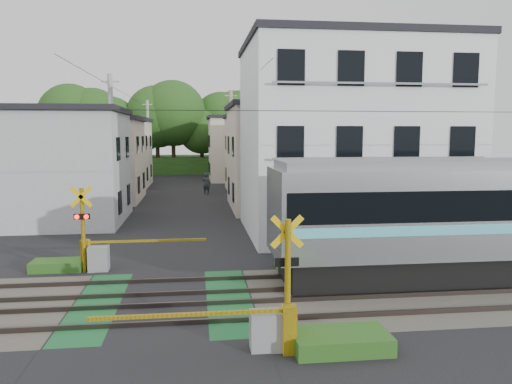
{
  "coord_description": "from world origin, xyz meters",
  "views": [
    {
      "loc": [
        0.96,
        -14.35,
        4.9
      ],
      "look_at": [
        3.34,
        5.0,
        2.6
      ],
      "focal_mm": 35.0,
      "sensor_mm": 36.0,
      "label": 1
    }
  ],
  "objects": [
    {
      "name": "catenary",
      "position": [
        6.0,
        0.03,
        3.7
      ],
      "size": [
        60.0,
        5.04,
        7.0
      ],
      "color": "#2D2D33",
      "rests_on": "ground"
    },
    {
      "name": "apartment_block",
      "position": [
        8.5,
        9.49,
        4.66
      ],
      "size": [
        10.2,
        8.36,
        9.3
      ],
      "color": "white",
      "rests_on": "ground"
    },
    {
      "name": "crossing_signal_near",
      "position": [
        2.59,
        -3.65,
        0.71
      ],
      "size": [
        4.74,
        0.65,
        3.09
      ],
      "color": "yellow",
      "rests_on": "ground"
    },
    {
      "name": "houses_row",
      "position": [
        0.25,
        25.92,
        3.24
      ],
      "size": [
        22.07,
        31.35,
        6.8
      ],
      "color": "#B2B5B8",
      "rests_on": "ground"
    },
    {
      "name": "weed_patches",
      "position": [
        1.76,
        -0.09,
        0.18
      ],
      "size": [
        10.25,
        8.8,
        0.4
      ],
      "color": "#2D5E1E",
      "rests_on": "ground"
    },
    {
      "name": "utility_poles",
      "position": [
        -1.05,
        23.01,
        4.08
      ],
      "size": [
        7.9,
        42.0,
        8.0
      ],
      "color": "#A5A5A0",
      "rests_on": "ground"
    },
    {
      "name": "ground",
      "position": [
        0.0,
        0.0,
        0.0
      ],
      "size": [
        120.0,
        120.0,
        0.0
      ],
      "primitive_type": "plane",
      "color": "black"
    },
    {
      "name": "tree_hill",
      "position": [
        -0.35,
        48.05,
        5.54
      ],
      "size": [
        40.0,
        13.1,
        11.18
      ],
      "color": "#264E1A",
      "rests_on": "ground"
    },
    {
      "name": "track_bed",
      "position": [
        0.0,
        0.0,
        0.04
      ],
      "size": [
        120.0,
        120.0,
        0.14
      ],
      "color": "#47423A",
      "rests_on": "ground"
    },
    {
      "name": "pedestrian",
      "position": [
        1.86,
        25.84,
        0.88
      ],
      "size": [
        0.76,
        0.64,
        1.76
      ],
      "primitive_type": "imported",
      "rotation": [
        0.0,
        0.0,
        2.74
      ],
      "color": "#31373D",
      "rests_on": "ground"
    },
    {
      "name": "crossing_signal_far",
      "position": [
        -2.59,
        3.65,
        0.71
      ],
      "size": [
        4.74,
        0.65,
        3.09
      ],
      "color": "yellow",
      "rests_on": "ground"
    }
  ]
}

